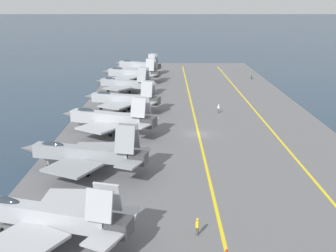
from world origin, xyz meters
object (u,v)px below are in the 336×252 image
parked_jet_fifth (122,99)px  crew_yellow_vest (197,226)px  crew_green_vest (252,76)px  parked_jet_seventh (131,73)px  parked_jet_sixth (124,83)px  parked_jet_eighth (138,65)px  parked_jet_third (84,153)px  parked_jet_second (46,216)px  crew_white_vest (219,108)px  parked_jet_fourth (108,118)px

parked_jet_fifth → crew_yellow_vest: parked_jet_fifth is taller
crew_green_vest → parked_jet_fifth: bearing=139.0°
parked_jet_seventh → parked_jet_sixth: bearing=178.9°
parked_jet_eighth → crew_yellow_vest: size_ratio=9.10×
parked_jet_fifth → parked_jet_seventh: parked_jet_seventh is taller
parked_jet_eighth → crew_yellow_vest: (-96.06, -12.13, -1.54)m
parked_jet_sixth → parked_jet_seventh: bearing=-1.1°
parked_jet_third → crew_yellow_vest: size_ratio=9.75×
parked_jet_eighth → parked_jet_fifth: bearing=-179.5°
parked_jet_second → parked_jet_fifth: (48.13, -1.69, -0.01)m
parked_jet_second → crew_green_vest: 92.62m
parked_jet_sixth → crew_yellow_vest: 65.38m
parked_jet_third → parked_jet_eighth: (81.02, -1.01, -0.08)m
parked_jet_third → parked_jet_fifth: bearing=-2.5°
crew_green_vest → parked_jet_eighth: bearing=71.3°
parked_jet_third → parked_jet_sixth: size_ratio=1.11×
crew_yellow_vest → crew_white_vest: crew_white_vest is taller
parked_jet_second → parked_jet_third: 16.16m
parked_jet_second → crew_white_vest: 51.08m
parked_jet_sixth → parked_jet_eighth: bearing=-1.7°
parked_jet_third → parked_jet_sixth: bearing=-0.1°
parked_jet_fourth → crew_yellow_vest: (-31.66, -12.41, -1.71)m
parked_jet_eighth → crew_green_vest: bearing=-108.7°
parked_jet_fourth → crew_yellow_vest: 34.05m
crew_green_vest → parked_jet_third: bearing=153.8°
crew_green_vest → crew_yellow_vest: bearing=166.0°
parked_jet_sixth → parked_jet_second: bearing=179.7°
parked_jet_sixth → parked_jet_seventh: (16.26, -0.32, -0.05)m
crew_white_vest → crew_green_vest: bearing=-19.6°
crew_green_vest → crew_white_vest: 41.61m
parked_jet_seventh → parked_jet_eighth: bearing=-2.2°
parked_jet_second → parked_jet_fifth: 48.16m
parked_jet_sixth → crew_yellow_vest: (-64.05, -13.06, -1.58)m
parked_jet_second → parked_jet_third: parked_jet_third is taller
crew_yellow_vest → crew_white_vest: bearing=-9.0°
parked_jet_eighth → crew_yellow_vest: parked_jet_eighth is taller
parked_jet_seventh → crew_yellow_vest: parked_jet_seventh is taller
parked_jet_sixth → crew_white_vest: parked_jet_sixth is taller
parked_jet_sixth → crew_yellow_vest: size_ratio=8.78×
parked_jet_eighth → parked_jet_third: bearing=179.3°
parked_jet_fourth → crew_yellow_vest: bearing=-158.6°
parked_jet_fourth → parked_jet_fifth: bearing=-2.5°
parked_jet_sixth → crew_white_vest: size_ratio=8.69×
parked_jet_second → parked_jet_seventh: parked_jet_seventh is taller
parked_jet_fifth → parked_jet_seventh: size_ratio=0.96×
parked_jet_fourth → crew_white_vest: size_ratio=9.61×
parked_jet_eighth → crew_white_vest: bearing=-159.0°
crew_green_vest → crew_white_vest: bearing=160.4°
parked_jet_eighth → parked_jet_sixth: bearing=178.3°
parked_jet_second → parked_jet_third: size_ratio=0.98×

